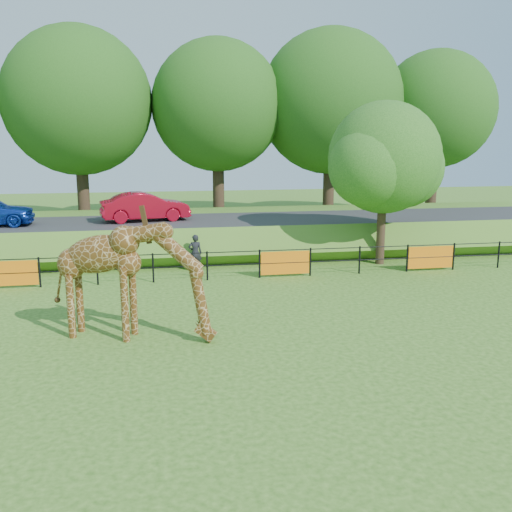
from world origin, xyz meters
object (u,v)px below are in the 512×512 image
(car_red, at_px, (145,207))
(tree_east, at_px, (386,162))
(giraffe, at_px, (133,281))
(visitor, at_px, (195,253))

(car_red, relative_size, tree_east, 0.60)
(giraffe, height_order, car_red, giraffe)
(car_red, height_order, visitor, car_red)
(giraffe, height_order, visitor, giraffe)
(visitor, xyz_separation_m, tree_east, (7.92, -0.00, 3.54))
(car_red, relative_size, visitor, 2.76)
(car_red, distance_m, visitor, 5.22)
(giraffe, distance_m, car_red, 12.28)
(car_red, bearing_deg, giraffe, 168.67)
(visitor, height_order, tree_east, tree_east)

